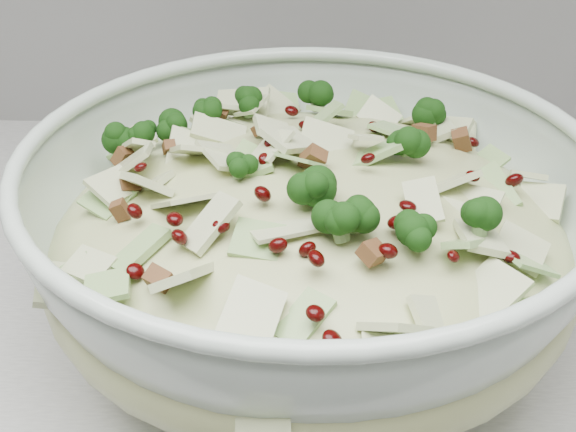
# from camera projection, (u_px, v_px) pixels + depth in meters

# --- Properties ---
(mixing_bowl) EXTENTS (0.43, 0.43, 0.16)m
(mixing_bowl) POSITION_uv_depth(u_px,v_px,m) (309.00, 246.00, 0.56)
(mixing_bowl) COLOR #B5C7B8
(mixing_bowl) RESTS_ON counter
(salad) EXTENTS (0.43, 0.43, 0.16)m
(salad) POSITION_uv_depth(u_px,v_px,m) (310.00, 215.00, 0.55)
(salad) COLOR #BFC889
(salad) RESTS_ON mixing_bowl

